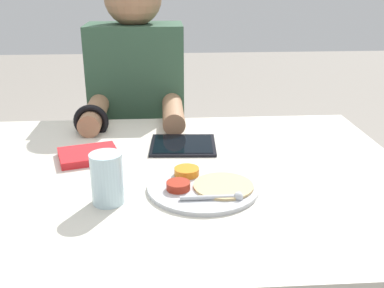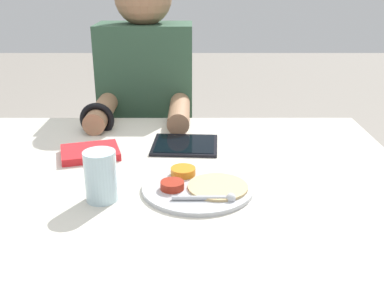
% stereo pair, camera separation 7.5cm
% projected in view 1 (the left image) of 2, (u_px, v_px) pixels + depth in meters
% --- Properties ---
extents(dining_table, '(1.24, 0.90, 0.71)m').
position_uv_depth(dining_table, '(170.00, 288.00, 1.26)').
color(dining_table, beige).
rests_on(dining_table, ground_plane).
extents(thali_tray, '(0.26, 0.26, 0.03)m').
position_uv_depth(thali_tray, '(203.00, 186.00, 1.04)').
color(thali_tray, '#B7BABF').
rests_on(thali_tray, dining_table).
extents(red_notebook, '(0.18, 0.16, 0.02)m').
position_uv_depth(red_notebook, '(89.00, 155.00, 1.21)').
color(red_notebook, silver).
rests_on(red_notebook, dining_table).
extents(tablet_device, '(0.20, 0.18, 0.01)m').
position_uv_depth(tablet_device, '(183.00, 145.00, 1.30)').
color(tablet_device, black).
rests_on(tablet_device, dining_table).
extents(person_diner, '(0.36, 0.47, 1.20)m').
position_uv_depth(person_diner, '(139.00, 138.00, 1.75)').
color(person_diner, black).
rests_on(person_diner, ground_plane).
extents(drinking_glass, '(0.07, 0.07, 0.11)m').
position_uv_depth(drinking_glass, '(107.00, 178.00, 0.97)').
color(drinking_glass, silver).
rests_on(drinking_glass, dining_table).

